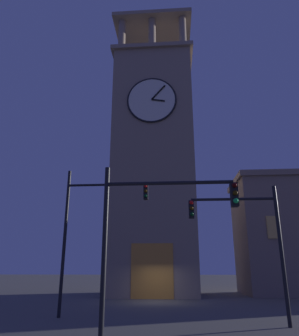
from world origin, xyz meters
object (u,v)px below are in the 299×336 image
at_px(clocktower, 154,164).
at_px(traffic_signal_far, 90,219).
at_px(traffic_signal_mid, 151,221).
at_px(traffic_signal_near, 249,230).

bearing_deg(clocktower, traffic_signal_far, 79.62).
distance_m(clocktower, traffic_signal_mid, 20.50).
bearing_deg(traffic_signal_near, traffic_signal_mid, 44.40).
relative_size(clocktower, traffic_signal_near, 5.17).
distance_m(traffic_signal_mid, traffic_signal_far, 6.62).
bearing_deg(traffic_signal_mid, traffic_signal_near, -135.60).
bearing_deg(traffic_signal_far, traffic_signal_mid, 121.55).
bearing_deg(traffic_signal_mid, clocktower, -86.96).
bearing_deg(clocktower, traffic_signal_near, 107.75).
relative_size(clocktower, traffic_signal_far, 4.10).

